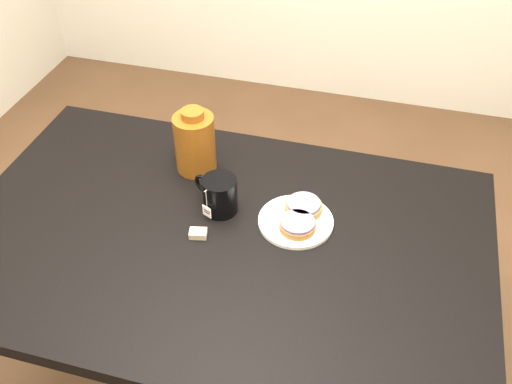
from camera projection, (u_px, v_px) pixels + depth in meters
The scene contains 7 objects.
table at pixel (222, 256), 1.55m from camera, with size 1.40×0.90×0.75m.
plate at pixel (296, 221), 1.52m from camera, with size 0.20×0.20×0.01m.
bagel_back at pixel (304, 206), 1.54m from camera, with size 0.14×0.14×0.03m.
bagel_front at pixel (297, 225), 1.48m from camera, with size 0.14×0.14×0.03m.
mug at pixel (219, 195), 1.53m from camera, with size 0.15×0.12×0.10m.
teabag_pouch at pixel (198, 233), 1.48m from camera, with size 0.04×0.03×0.02m, color #C6B793.
bagel_package at pixel (195, 142), 1.64m from camera, with size 0.15×0.15×0.20m.
Camera 1 is at (0.37, -0.98, 1.82)m, focal length 40.00 mm.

